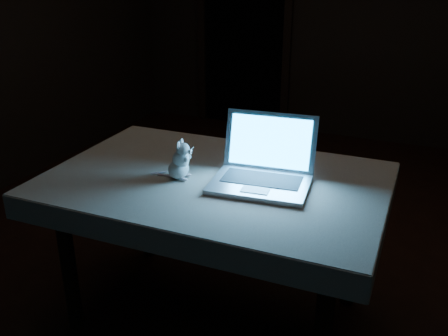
% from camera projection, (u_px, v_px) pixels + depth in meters
% --- Properties ---
extents(floor, '(5.00, 5.00, 0.00)m').
position_uv_depth(floor, '(260.00, 253.00, 3.18)').
color(floor, black).
rests_on(floor, ground).
extents(back_wall, '(4.50, 0.04, 2.60)m').
position_uv_depth(back_wall, '(351.00, 7.00, 4.79)').
color(back_wall, black).
rests_on(back_wall, ground).
extents(doorway, '(1.06, 0.36, 2.13)m').
position_uv_depth(doorway, '(244.00, 26.00, 5.28)').
color(doorway, black).
rests_on(doorway, back_wall).
extents(table, '(1.46, 0.95, 0.78)m').
position_uv_depth(table, '(216.00, 250.00, 2.49)').
color(table, black).
rests_on(table, floor).
extents(tablecloth, '(1.64, 1.17, 0.11)m').
position_uv_depth(tablecloth, '(220.00, 192.00, 2.32)').
color(tablecloth, beige).
rests_on(tablecloth, table).
extents(laptop, '(0.47, 0.42, 0.29)m').
position_uv_depth(laptop, '(261.00, 156.00, 2.18)').
color(laptop, silver).
rests_on(laptop, tablecloth).
extents(plush_mouse, '(0.16, 0.16, 0.19)m').
position_uv_depth(plush_mouse, '(178.00, 159.00, 2.29)').
color(plush_mouse, silver).
rests_on(plush_mouse, tablecloth).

